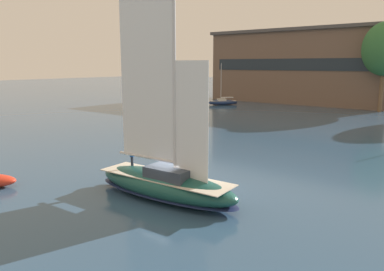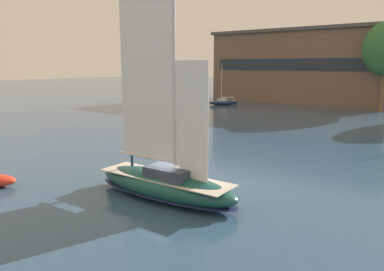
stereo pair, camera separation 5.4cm
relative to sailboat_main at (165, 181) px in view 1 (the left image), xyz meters
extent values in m
plane|color=#2D4C6B|center=(-0.02, 0.00, -1.22)|extent=(400.00, 400.00, 0.00)
cube|color=brown|center=(-19.63, 68.48, 6.96)|extent=(41.46, 12.17, 16.35)
cube|color=#1E2833|center=(-19.63, 62.33, 7.78)|extent=(37.31, 0.10, 2.62)
cube|color=#514C4C|center=(-19.63, 68.48, 15.49)|extent=(42.66, 13.37, 0.70)
cylinder|color=brown|center=(0.30, 60.74, 3.36)|extent=(0.73, 0.73, 9.15)
ellipsoid|color=#194C47|center=(-0.02, 0.00, -0.25)|extent=(11.50, 3.88, 1.92)
ellipsoid|color=#19234C|center=(-0.02, 0.00, -0.78)|extent=(11.61, 3.92, 0.23)
cube|color=beige|center=(-0.02, 0.00, 0.30)|extent=(10.11, 3.29, 0.06)
cube|color=#333D4C|center=(0.54, 0.03, 0.73)|extent=(3.30, 2.42, 0.79)
cylinder|color=silver|center=(0.88, 0.06, 7.41)|extent=(0.23, 0.23, 14.15)
cylinder|color=silver|center=(-1.66, -0.11, 1.47)|extent=(5.10, 0.52, 0.19)
cube|color=white|center=(-1.45, -0.09, 7.27)|extent=(4.68, 0.33, 11.60)
cube|color=white|center=(2.23, 0.14, 4.23)|extent=(2.49, 0.18, 7.78)
cylinder|color=#232838|center=(-3.43, 0.16, 0.76)|extent=(0.21, 0.21, 0.85)
cylinder|color=#1E4CA5|center=(-3.43, 0.16, 1.51)|extent=(0.36, 0.36, 0.65)
sphere|color=tan|center=(-3.43, 0.16, 1.95)|extent=(0.24, 0.24, 0.24)
ellipsoid|color=navy|center=(-30.37, 52.39, -0.65)|extent=(5.79, 6.26, 1.13)
ellipsoid|color=#19234C|center=(-30.37, 52.39, -0.96)|extent=(5.85, 6.32, 0.14)
cube|color=beige|center=(-30.37, 52.39, -0.31)|extent=(5.04, 5.46, 0.06)
cube|color=beige|center=(-30.59, 52.14, -0.04)|extent=(2.21, 2.27, 0.47)
cylinder|color=silver|center=(-30.72, 51.99, 3.89)|extent=(0.13, 0.13, 8.34)
cylinder|color=silver|center=(-29.73, 53.12, 0.39)|extent=(2.06, 2.34, 0.11)
cylinder|color=white|center=(-29.73, 53.12, 0.47)|extent=(1.91, 2.16, 0.18)
camera|label=1|loc=(16.73, -18.04, 7.90)|focal=35.00mm
camera|label=2|loc=(16.77, -18.00, 7.90)|focal=35.00mm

